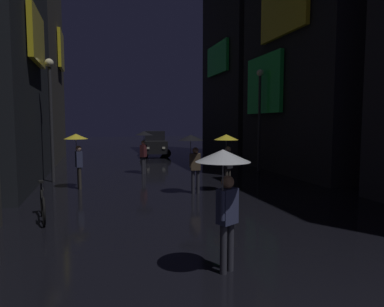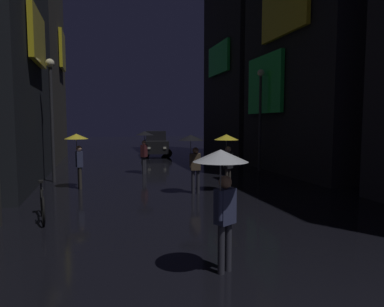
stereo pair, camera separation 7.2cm
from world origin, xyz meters
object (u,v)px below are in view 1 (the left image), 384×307
pedestrian_foreground_right_yellow (77,146)px  pedestrian_midstreet_centre_black (144,140)px  pedestrian_near_crossing_clear (224,177)px  streetlamp_left_far (51,105)px  car_distant (155,144)px  streetlamp_right_far (260,108)px  bicycle_parked_at_storefront (43,205)px  pedestrian_foreground_left_black (192,147)px  pedestrian_far_right_yellow (227,147)px

pedestrian_foreground_right_yellow → pedestrian_midstreet_centre_black: bearing=47.0°
pedestrian_near_crossing_clear → streetlamp_left_far: size_ratio=0.41×
pedestrian_foreground_right_yellow → streetlamp_left_far: (-1.08, 1.78, 1.61)m
streetlamp_left_far → car_distant: bearing=59.0°
streetlamp_right_far → streetlamp_left_far: streetlamp_right_far is taller
streetlamp_right_far → bicycle_parked_at_storefront: bearing=-145.2°
pedestrian_near_crossing_clear → pedestrian_foreground_left_black: size_ratio=1.00×
pedestrian_foreground_left_black → pedestrian_far_right_yellow: 1.34m
pedestrian_foreground_left_black → streetlamp_left_far: size_ratio=0.41×
pedestrian_foreground_right_yellow → pedestrian_near_crossing_clear: size_ratio=1.00×
pedestrian_near_crossing_clear → pedestrian_far_right_yellow: (2.62, 6.52, 0.00)m
pedestrian_foreground_right_yellow → pedestrian_far_right_yellow: bearing=-21.4°
car_distant → streetlamp_right_far: bearing=-67.7°
pedestrian_near_crossing_clear → pedestrian_midstreet_centre_black: bearing=88.5°
pedestrian_near_crossing_clear → bicycle_parked_at_storefront: bearing=127.9°
pedestrian_foreground_left_black → streetlamp_right_far: streetlamp_right_far is taller
pedestrian_foreground_right_yellow → pedestrian_far_right_yellow: 5.72m
pedestrian_midstreet_centre_black → pedestrian_far_right_yellow: 5.80m
pedestrian_midstreet_centre_black → streetlamp_left_far: size_ratio=0.41×
pedestrian_near_crossing_clear → pedestrian_far_right_yellow: 7.02m
streetlamp_right_far → pedestrian_far_right_yellow: bearing=-128.5°
pedestrian_midstreet_centre_black → bicycle_parked_at_storefront: bearing=-116.3°
streetlamp_right_far → pedestrian_near_crossing_clear: bearing=-119.4°
pedestrian_foreground_right_yellow → pedestrian_foreground_left_black: bearing=-28.3°
pedestrian_foreground_right_yellow → streetlamp_right_far: streetlamp_right_far is taller
streetlamp_left_far → streetlamp_right_far: bearing=3.7°
pedestrian_far_right_yellow → bicycle_parked_at_storefront: (-6.02, -2.15, -1.28)m
pedestrian_foreground_left_black → pedestrian_midstreet_centre_black: bearing=100.4°
pedestrian_foreground_right_yellow → car_distant: (5.01, 11.94, -0.74)m
streetlamp_left_far → pedestrian_midstreet_centre_black: bearing=19.5°
bicycle_parked_at_storefront → car_distant: (5.70, 16.18, 0.54)m
pedestrian_foreground_right_yellow → pedestrian_far_right_yellow: size_ratio=1.00×
pedestrian_midstreet_centre_black → car_distant: bearing=77.0°
pedestrian_midstreet_centre_black → pedestrian_foreground_right_yellow: bearing=-133.0°
pedestrian_foreground_left_black → streetlamp_right_far: bearing=42.9°
streetlamp_right_far → pedestrian_foreground_right_yellow: bearing=-164.8°
pedestrian_foreground_right_yellow → car_distant: size_ratio=0.49×
pedestrian_foreground_left_black → bicycle_parked_at_storefront: bearing=-156.0°
pedestrian_midstreet_centre_black → pedestrian_far_right_yellow: size_ratio=1.00×
pedestrian_foreground_right_yellow → bicycle_parked_at_storefront: (-0.69, -4.24, -1.28)m
pedestrian_far_right_yellow → streetlamp_right_far: size_ratio=0.40×
car_distant → streetlamp_left_far: bearing=-121.0°
pedestrian_near_crossing_clear → bicycle_parked_at_storefront: 5.68m
pedestrian_foreground_right_yellow → pedestrian_foreground_left_black: 4.54m
pedestrian_far_right_yellow → pedestrian_foreground_right_yellow: bearing=158.6°
pedestrian_foreground_left_black → pedestrian_far_right_yellow: same height
pedestrian_near_crossing_clear → pedestrian_midstreet_centre_black: (0.30, 11.83, 0.00)m
car_distant → pedestrian_far_right_yellow: bearing=-88.7°
pedestrian_near_crossing_clear → streetlamp_left_far: 11.17m
car_distant → streetlamp_left_far: size_ratio=0.83×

